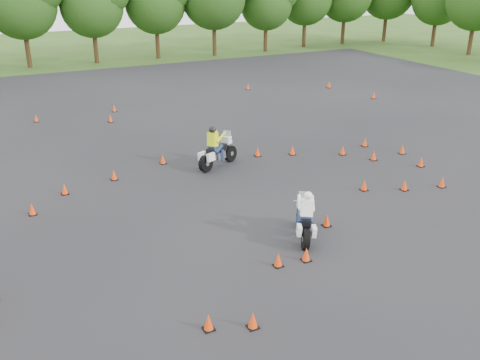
{
  "coord_description": "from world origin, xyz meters",
  "views": [
    {
      "loc": [
        -8.71,
        -13.17,
        8.98
      ],
      "look_at": [
        0.0,
        4.0,
        1.2
      ],
      "focal_mm": 40.0,
      "sensor_mm": 36.0,
      "label": 1
    }
  ],
  "objects": [
    {
      "name": "ground",
      "position": [
        0.0,
        0.0,
        0.0
      ],
      "size": [
        140.0,
        140.0,
        0.0
      ],
      "primitive_type": "plane",
      "color": "#2D5119",
      "rests_on": "ground"
    },
    {
      "name": "asphalt_pad",
      "position": [
        0.0,
        6.0,
        0.01
      ],
      "size": [
        62.0,
        62.0,
        0.0
      ],
      "primitive_type": "plane",
      "color": "black",
      "rests_on": "ground"
    },
    {
      "name": "rider_yellow",
      "position": [
        1.24,
        8.66,
        1.01
      ],
      "size": [
        2.69,
        1.85,
        2.01
      ],
      "primitive_type": null,
      "rotation": [
        0.0,
        0.0,
        0.45
      ],
      "color": "#C8DA13",
      "rests_on": "ground"
    },
    {
      "name": "treeline",
      "position": [
        2.37,
        35.0,
        4.63
      ],
      "size": [
        87.13,
        32.22,
        10.32
      ],
      "color": "#214413",
      "rests_on": "ground"
    },
    {
      "name": "rider_white",
      "position": [
        0.84,
        0.81,
        0.92
      ],
      "size": [
        1.72,
        2.46,
        1.84
      ],
      "primitive_type": null,
      "rotation": [
        0.0,
        0.0,
        1.11
      ],
      "color": "white",
      "rests_on": "ground"
    },
    {
      "name": "traffic_cones",
      "position": [
        -0.24,
        5.92,
        0.23
      ],
      "size": [
        36.5,
        33.35,
        0.45
      ],
      "color": "#F53D0A",
      "rests_on": "asphalt_pad"
    }
  ]
}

